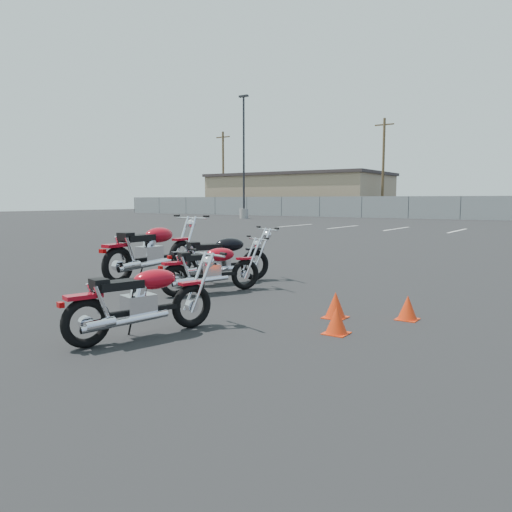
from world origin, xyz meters
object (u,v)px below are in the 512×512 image
Objects in this scene: motorcycle_second_black at (221,258)px; motorcycle_third_red at (211,268)px; motorcycle_front_red at (152,251)px; motorcycle_rear_red at (142,300)px.

motorcycle_second_black is 1.12× the size of motorcycle_third_red.
motorcycle_front_red is 1.33× the size of motorcycle_rear_red.
motorcycle_second_black is at bearing 114.16° from motorcycle_rear_red.
motorcycle_rear_red is (1.47, -3.27, -0.04)m from motorcycle_second_black.
motorcycle_rear_red is at bearing -65.84° from motorcycle_second_black.
motorcycle_front_red is 4.12m from motorcycle_rear_red.
motorcycle_second_black is 3.58m from motorcycle_rear_red.
motorcycle_front_red is at bearing 164.87° from motorcycle_third_red.
motorcycle_second_black reaches higher than motorcycle_rear_red.
motorcycle_rear_red reaches higher than motorcycle_third_red.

